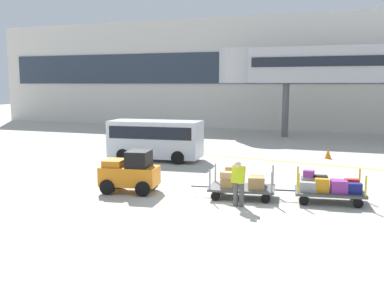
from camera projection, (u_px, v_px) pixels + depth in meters
The scene contains 10 objects.
ground_plane at pixel (215, 200), 15.94m from camera, with size 120.00×120.00×0.00m, color #B2ADA0.
apron_lead_line at pixel (257, 159), 24.42m from camera, with size 17.62×0.20×0.01m, color yellow.
terminal_building at pixel (306, 73), 39.25m from camera, with size 62.43×2.51×9.85m.
jet_bridge at pixel (316, 66), 33.17m from camera, with size 15.92×3.00×6.67m.
baggage_tug at pixel (130, 172), 16.94m from camera, with size 2.24×1.50×1.58m.
baggage_cart_lead at pixel (241, 184), 16.16m from camera, with size 3.08×1.73×1.10m.
baggage_cart_middle at pixel (328, 187), 15.56m from camera, with size 3.08×1.73×1.10m.
baggage_handler at pixel (238, 181), 14.91m from camera, with size 0.41×0.44×1.56m.
shuttle_van at pixel (156, 137), 23.96m from camera, with size 4.97×2.37×2.10m.
safety_cone_near at pixel (328, 153), 24.64m from camera, with size 0.36×0.36×0.55m, color orange.
Camera 1 is at (4.64, -14.82, 4.04)m, focal length 42.53 mm.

